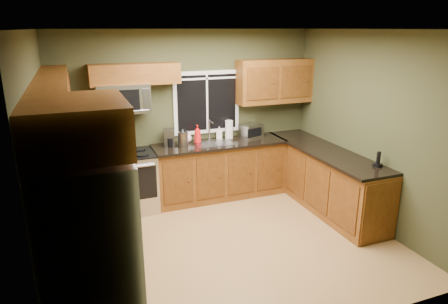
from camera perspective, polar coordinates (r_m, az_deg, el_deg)
floor at (r=5.40m, az=0.85°, el=-12.84°), size 4.20×4.20×0.00m
ceiling at (r=4.67m, az=1.01°, el=17.14°), size 4.20×4.20×0.00m
back_wall at (r=6.52m, az=-5.00°, el=5.18°), size 4.20×0.00×4.20m
front_wall at (r=3.37m, az=12.50°, el=-7.04°), size 4.20×0.00×4.20m
left_wall at (r=4.56m, az=-24.41°, el=-1.70°), size 0.00×3.60×3.60m
right_wall at (r=5.95m, az=20.07°, el=3.01°), size 0.00×3.60×3.60m
window at (r=6.55m, az=-2.46°, el=7.09°), size 1.12×0.03×1.02m
base_cabinets_left at (r=5.32m, az=-19.73°, el=-8.99°), size 0.60×2.65×0.90m
countertop_left at (r=5.13m, az=-19.98°, el=-4.24°), size 0.65×2.65×0.04m
base_cabinets_back at (r=6.62m, az=-0.61°, el=-2.68°), size 2.17×0.60×0.90m
countertop_back at (r=6.45m, az=-0.55°, el=1.17°), size 2.17×0.65×0.04m
base_cabinets_peninsula at (r=6.44m, az=14.10°, el=-3.81°), size 0.60×2.52×0.90m
countertop_peninsula at (r=6.28m, az=14.18°, el=0.18°), size 0.65×2.50×0.04m
upper_cabinets_left at (r=4.89m, az=-22.98°, el=5.88°), size 0.33×2.65×0.72m
upper_cabinets_back_left at (r=6.07m, az=-12.60°, el=10.82°), size 1.30×0.33×0.30m
upper_cabinets_back_right at (r=6.82m, az=7.25°, el=10.00°), size 1.30×0.33×0.72m
upper_cabinet_over_fridge at (r=3.11m, az=-20.38°, el=3.51°), size 0.72×0.90×0.38m
refrigerator at (r=3.53m, az=-18.40°, el=-14.55°), size 0.74×0.90×1.80m
range at (r=6.26m, az=-13.22°, el=-4.18°), size 0.76×0.69×0.94m
microwave at (r=6.06m, az=-14.22°, el=7.44°), size 0.76×0.41×0.42m
sink at (r=6.42m, az=-1.57°, el=1.39°), size 0.60×0.42×0.36m
toaster_oven at (r=6.77m, az=3.92°, el=3.06°), size 0.41×0.36×0.22m
coffee_maker at (r=6.30m, az=-7.86°, el=1.98°), size 0.19×0.23×0.26m
kettle at (r=6.22m, az=-5.89°, el=1.94°), size 0.19×0.19×0.29m
paper_towel_roll at (r=6.67m, az=0.73°, el=3.25°), size 0.15×0.15×0.33m
soap_bottle_a at (r=6.40m, az=-3.80°, el=2.57°), size 0.13×0.13×0.30m
soap_bottle_b at (r=6.64m, az=-0.70°, el=2.74°), size 0.11×0.11×0.20m
soap_bottle_c at (r=6.48m, az=-5.25°, el=2.20°), size 0.19×0.19×0.18m
cordless_phone at (r=5.71m, az=21.14°, el=-1.35°), size 0.11×0.11×0.21m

